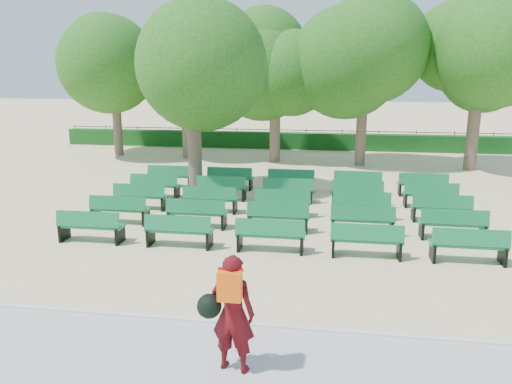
{
  "coord_description": "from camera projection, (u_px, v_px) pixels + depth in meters",
  "views": [
    {
      "loc": [
        2.48,
        -13.84,
        4.26
      ],
      "look_at": [
        0.5,
        -1.0,
        1.1
      ],
      "focal_mm": 35.0,
      "sensor_mm": 36.0,
      "label": 1
    }
  ],
  "objects": [
    {
      "name": "fence",
      "position": [
        288.0,
        148.0,
        28.5
      ],
      "size": [
        26.0,
        0.1,
        1.02
      ],
      "primitive_type": null,
      "color": "black",
      "rests_on": "ground"
    },
    {
      "name": "paving",
      "position": [
        159.0,
        358.0,
        7.55
      ],
      "size": [
        30.0,
        2.2,
        0.06
      ],
      "primitive_type": "cube",
      "color": "#B3B2AE",
      "rests_on": "ground"
    },
    {
      "name": "bench_array",
      "position": [
        283.0,
        212.0,
        15.14
      ],
      "size": [
        1.68,
        0.54,
        1.05
      ],
      "rotation": [
        0.0,
        0.0,
        -0.01
      ],
      "color": "#13703D",
      "rests_on": "ground"
    },
    {
      "name": "ground",
      "position": [
        244.0,
        220.0,
        14.67
      ],
      "size": [
        120.0,
        120.0,
        0.0
      ],
      "primitive_type": "plane",
      "color": "beige"
    },
    {
      "name": "person",
      "position": [
        231.0,
        312.0,
        7.01
      ],
      "size": [
        0.85,
        0.54,
        1.75
      ],
      "rotation": [
        0.0,
        0.0,
        2.99
      ],
      "color": "#4B0A0F",
      "rests_on": "ground"
    },
    {
      "name": "curb",
      "position": [
        182.0,
        320.0,
        8.65
      ],
      "size": [
        30.0,
        0.12,
        0.1
      ],
      "primitive_type": "cube",
      "color": "silver",
      "rests_on": "ground"
    },
    {
      "name": "tree_line",
      "position": [
        280.0,
        161.0,
        24.27
      ],
      "size": [
        21.8,
        6.8,
        7.04
      ],
      "primitive_type": null,
      "color": "#27641A",
      "rests_on": "ground"
    },
    {
      "name": "tree_among",
      "position": [
        192.0,
        72.0,
        16.63
      ],
      "size": [
        4.26,
        4.26,
        6.16
      ],
      "color": "brown",
      "rests_on": "ground"
    },
    {
      "name": "hedge",
      "position": [
        288.0,
        141.0,
        28.0
      ],
      "size": [
        26.0,
        0.7,
        0.9
      ],
      "primitive_type": "cube",
      "color": "#134A17",
      "rests_on": "ground"
    }
  ]
}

